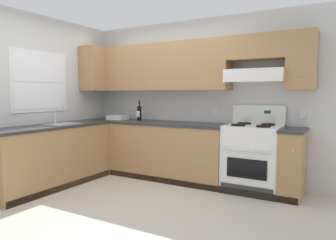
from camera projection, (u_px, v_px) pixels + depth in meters
The scene contains 8 objects.
ground_plane at pixel (118, 200), 4.04m from camera, with size 7.04×7.04×0.00m, color beige.
wall_back at pixel (197, 87), 5.04m from camera, with size 4.68×0.57×2.55m.
wall_left at pixel (46, 95), 4.91m from camera, with size 0.47×4.00×2.55m.
counter_back_run at pixel (165, 150), 5.09m from camera, with size 3.60×0.65×0.91m.
counter_left_run at pixel (51, 156), 4.62m from camera, with size 0.63×1.91×1.13m.
stove at pixel (253, 157), 4.40m from camera, with size 0.76×0.62×1.20m.
wine_bottle at pixel (139, 112), 5.39m from camera, with size 0.07×0.07×0.35m.
bowl at pixel (118, 118), 5.56m from camera, with size 0.33×0.24×0.07m.
Camera 1 is at (2.51, -3.10, 1.37)m, focal length 33.65 mm.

